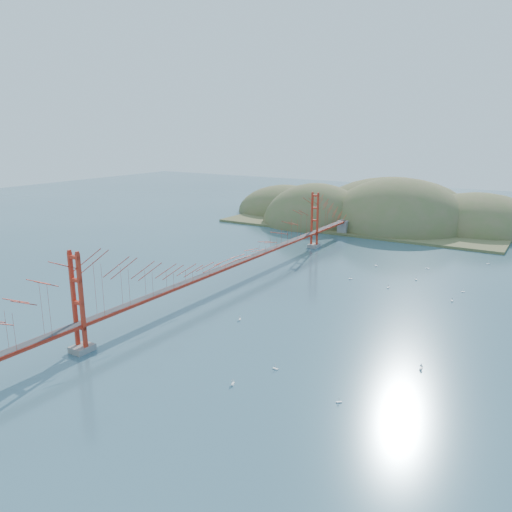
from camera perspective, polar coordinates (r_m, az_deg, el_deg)
The scene contains 16 objects.
ground at distance 81.14m, azimuth -2.61°, elevation -3.16°, with size 320.00×320.00×0.00m, color #325464.
bridge at distance 79.46m, azimuth -2.59°, elevation 1.70°, with size 2.20×94.40×12.00m.
far_headlands at distance 140.68m, azimuth 14.28°, elevation 3.93°, with size 84.00×58.00×25.00m.
sailboat_2 at distance 53.40m, azimuth 2.23°, elevation -12.66°, with size 0.60×0.50×0.70m.
sailboat_6 at distance 50.60m, azimuth -2.66°, elevation -14.29°, with size 0.62×0.66×0.74m.
sailboat_0 at distance 66.07m, azimuth -1.85°, elevation -7.18°, with size 0.65×0.66×0.74m.
sailboat_13 at distance 48.24m, azimuth 9.47°, elevation -16.05°, with size 0.59×0.59×0.62m.
sailboat_12 at distance 94.56m, azimuth 19.03°, elevation -1.30°, with size 0.63×0.59×0.71m.
sailboat_16 at distance 93.73m, azimuth 13.56°, elevation -1.04°, with size 0.63×0.59×0.71m.
sailboat_8 at distance 83.18m, azimuth 22.56°, elevation -3.74°, with size 0.55×0.51×0.62m.
sailboat_1 at distance 78.31m, azimuth 21.49°, elevation -4.72°, with size 0.61×0.61×0.65m.
sailboat_14 at distance 81.55m, azimuth 14.87°, elevation -3.45°, with size 0.54×0.56×0.62m.
sailboat_3 at distance 84.76m, azimuth 10.75°, elevation -2.53°, with size 0.65×0.65×0.69m.
sailboat_5 at distance 56.12m, azimuth 18.35°, elevation -12.03°, with size 0.50×0.62×0.72m.
sailboat_7 at distance 101.87m, azimuth 25.01°, elevation -0.79°, with size 0.59×0.54×0.67m.
sailboat_15 at distance 87.07m, azimuth 17.82°, elevation -2.53°, with size 0.62×0.62×0.65m.
Camera 1 is at (44.20, -63.51, 24.41)m, focal length 35.00 mm.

